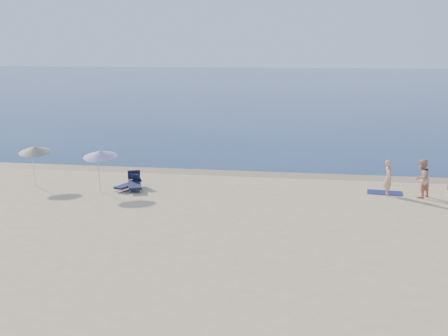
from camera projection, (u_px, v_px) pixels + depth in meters
The scene contains 9 objects.
sea at pixel (313, 83), 108.05m from camera, with size 240.00×160.00×0.01m, color #0C244B.
wet_sand_strip at pixel (302, 175), 30.28m from camera, with size 240.00×1.60×0.00m, color #847254.
person_left at pixel (388, 178), 26.05m from camera, with size 0.61×0.40×1.67m, color tan.
person_right at pixel (422, 179), 25.65m from camera, with size 0.87×0.68×1.78m, color tan.
beach_towel at pixel (385, 193), 26.63m from camera, with size 1.61×0.90×0.03m, color #101650.
umbrella_near at pixel (100, 154), 26.63m from camera, with size 1.71×1.73×2.12m.
umbrella_far at pixel (35, 149), 27.79m from camera, with size 1.88×1.90×2.12m.
lounger_left at pixel (135, 183), 27.31m from camera, with size 1.21×1.96×0.82m.
lounger_right at pixel (129, 184), 27.31m from camera, with size 1.04×1.65×0.69m.
Camera 1 is at (0.56, -10.41, 6.79)m, focal length 45.00 mm.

